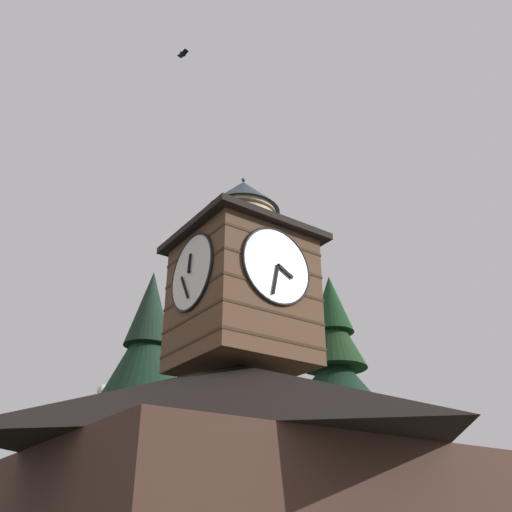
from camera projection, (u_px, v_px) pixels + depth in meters
The scene contains 6 objects.
building_main at pixel (237, 471), 16.30m from camera, with size 11.99×11.91×6.67m.
clock_tower at pixel (242, 282), 19.83m from camera, with size 4.80×4.80×7.83m.
pine_tree_behind at pixel (139, 436), 22.94m from camera, with size 7.15×7.15×12.98m.
pine_tree_aside at pixel (339, 440), 25.07m from camera, with size 7.28×7.28×13.77m.
moon at pixel (103, 391), 60.55m from camera, with size 1.43×1.43×1.43m.
flying_bird_high at pixel (183, 54), 23.24m from camera, with size 0.31×0.58×0.16m.
Camera 1 is at (8.85, 13.01, 1.93)m, focal length 38.24 mm.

